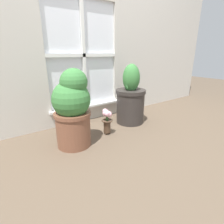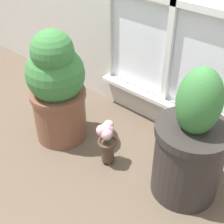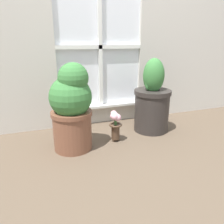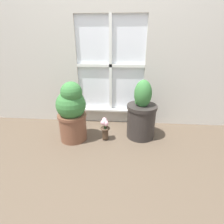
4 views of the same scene
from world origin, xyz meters
name	(u,v)px [view 4 (image 4 of 4)]	position (x,y,z in m)	size (l,w,h in m)	color
ground_plane	(106,147)	(0.00, 0.00, 0.00)	(10.00, 10.00, 0.00)	brown
wall_with_window	(110,18)	(0.00, 0.65, 1.27)	(4.40, 0.10, 2.50)	beige
potted_plant_left	(72,112)	(-0.38, 0.14, 0.34)	(0.32, 0.32, 0.67)	brown
potted_plant_right	(141,115)	(0.38, 0.27, 0.28)	(0.34, 0.34, 0.67)	#2D2826
flower_vase	(105,127)	(-0.02, 0.15, 0.16)	(0.11, 0.11, 0.27)	#473323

